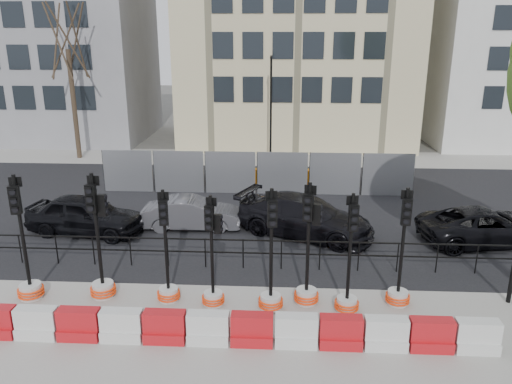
# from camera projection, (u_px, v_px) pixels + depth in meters

# --- Properties ---
(ground) EXTENTS (120.00, 120.00, 0.00)m
(ground) POSITION_uv_depth(u_px,v_px,m) (240.00, 287.00, 14.69)
(ground) COLOR #51514C
(ground) RESTS_ON ground
(sidewalk_near) EXTENTS (40.00, 6.00, 0.02)m
(sidewalk_near) POSITION_uv_depth(u_px,v_px,m) (230.00, 347.00, 11.83)
(sidewalk_near) COLOR gray
(sidewalk_near) RESTS_ON ground
(road) EXTENTS (40.00, 14.00, 0.03)m
(road) POSITION_uv_depth(u_px,v_px,m) (254.00, 208.00, 21.34)
(road) COLOR black
(road) RESTS_ON ground
(sidewalk_far) EXTENTS (40.00, 4.00, 0.02)m
(sidewalk_far) POSITION_uv_depth(u_px,v_px,m) (262.00, 158.00, 29.91)
(sidewalk_far) COLOR gray
(sidewalk_far) RESTS_ON ground
(building_grey) EXTENTS (11.00, 9.06, 14.00)m
(building_grey) POSITION_uv_depth(u_px,v_px,m) (63.00, 36.00, 34.21)
(building_grey) COLOR gray
(building_grey) RESTS_ON ground
(building_cream) EXTENTS (15.00, 10.06, 18.00)m
(building_cream) POSITION_uv_depth(u_px,v_px,m) (297.00, 4.00, 32.79)
(building_cream) COLOR beige
(building_cream) RESTS_ON ground
(kerb_railing) EXTENTS (18.00, 0.04, 1.00)m
(kerb_railing) POSITION_uv_depth(u_px,v_px,m) (243.00, 249.00, 15.62)
(kerb_railing) COLOR black
(kerb_railing) RESTS_ON ground
(heras_fencing) EXTENTS (14.33, 1.72, 2.00)m
(heras_fencing) POSITION_uv_depth(u_px,v_px,m) (269.00, 175.00, 23.85)
(heras_fencing) COLOR gray
(heras_fencing) RESTS_ON ground
(lamp_post_far) EXTENTS (0.12, 0.56, 6.00)m
(lamp_post_far) POSITION_uv_depth(u_px,v_px,m) (271.00, 107.00, 27.95)
(lamp_post_far) COLOR black
(lamp_post_far) RESTS_ON ground
(tree_bare_far) EXTENTS (2.00, 2.00, 9.00)m
(tree_bare_far) POSITION_uv_depth(u_px,v_px,m) (67.00, 43.00, 27.99)
(tree_bare_far) COLOR #473828
(tree_bare_far) RESTS_ON ground
(barrier_row) EXTENTS (12.55, 0.50, 0.80)m
(barrier_row) POSITION_uv_depth(u_px,v_px,m) (230.00, 330.00, 11.91)
(barrier_row) COLOR red
(barrier_row) RESTS_ON ground
(traffic_signal_a) EXTENTS (0.71, 0.71, 3.62)m
(traffic_signal_a) POSITION_uv_depth(u_px,v_px,m) (28.00, 274.00, 13.82)
(traffic_signal_a) COLOR silver
(traffic_signal_a) RESTS_ON ground
(traffic_signal_b) EXTENTS (0.72, 0.72, 3.64)m
(traffic_signal_b) POSITION_uv_depth(u_px,v_px,m) (101.00, 269.00, 13.86)
(traffic_signal_b) COLOR silver
(traffic_signal_b) RESTS_ON ground
(traffic_signal_c) EXTENTS (0.64, 0.64, 3.25)m
(traffic_signal_c) POSITION_uv_depth(u_px,v_px,m) (168.00, 279.00, 13.72)
(traffic_signal_c) COLOR silver
(traffic_signal_c) RESTS_ON ground
(traffic_signal_d) EXTENTS (0.62, 0.62, 3.17)m
(traffic_signal_d) POSITION_uv_depth(u_px,v_px,m) (213.00, 280.00, 13.47)
(traffic_signal_d) COLOR silver
(traffic_signal_d) RESTS_ON ground
(traffic_signal_e) EXTENTS (0.67, 0.67, 3.41)m
(traffic_signal_e) POSITION_uv_depth(u_px,v_px,m) (271.00, 286.00, 13.29)
(traffic_signal_e) COLOR silver
(traffic_signal_e) RESTS_ON ground
(traffic_signal_f) EXTENTS (0.69, 0.69, 3.48)m
(traffic_signal_f) POSITION_uv_depth(u_px,v_px,m) (307.00, 276.00, 13.53)
(traffic_signal_f) COLOR silver
(traffic_signal_f) RESTS_ON ground
(traffic_signal_g) EXTENTS (0.66, 0.66, 3.33)m
(traffic_signal_g) POSITION_uv_depth(u_px,v_px,m) (348.00, 289.00, 13.18)
(traffic_signal_g) COLOR silver
(traffic_signal_g) RESTS_ON ground
(traffic_signal_h) EXTENTS (0.66, 0.66, 3.36)m
(traffic_signal_h) POSITION_uv_depth(u_px,v_px,m) (399.00, 282.00, 13.52)
(traffic_signal_h) COLOR silver
(traffic_signal_h) RESTS_ON ground
(car_a) EXTENTS (3.06, 4.86, 1.47)m
(car_a) POSITION_uv_depth(u_px,v_px,m) (86.00, 215.00, 18.42)
(car_a) COLOR black
(car_a) RESTS_ON ground
(car_b) EXTENTS (1.55, 3.79, 1.22)m
(car_b) POSITION_uv_depth(u_px,v_px,m) (192.00, 213.00, 18.94)
(car_b) COLOR #4A4B4F
(car_b) RESTS_ON ground
(car_c) EXTENTS (5.90, 6.64, 1.47)m
(car_c) POSITION_uv_depth(u_px,v_px,m) (305.00, 216.00, 18.25)
(car_c) COLOR black
(car_c) RESTS_ON ground
(car_d) EXTENTS (3.66, 5.31, 1.28)m
(car_d) POSITION_uv_depth(u_px,v_px,m) (485.00, 226.00, 17.59)
(car_d) COLOR black
(car_d) RESTS_ON ground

